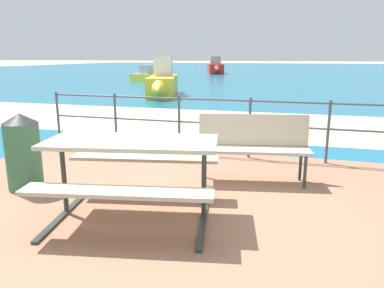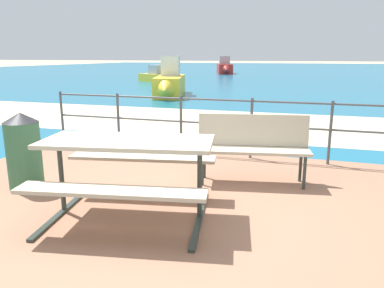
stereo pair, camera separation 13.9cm
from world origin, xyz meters
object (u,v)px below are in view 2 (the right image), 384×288
Objects in this scene: boat_near at (170,83)px; boat_mid at (160,77)px; picnic_table at (128,158)px; park_bench at (253,142)px; trash_bin at (24,150)px; boat_far at (224,67)px.

boat_near is 8.40m from boat_mid.
boat_mid is at bearing -170.09° from boat_near.
picnic_table is 20.64m from boat_mid.
trash_bin is (-2.64, -1.08, -0.05)m from park_bench.
park_bench is at bearing -3.20° from boat_far.
picnic_table is at bearing -5.52° from boat_far.
boat_near reaches higher than boat_mid.
trash_bin is 0.26× the size of boat_mid.
picnic_table is at bearing -136.18° from park_bench.
boat_near is 1.14× the size of boat_mid.
park_bench is (1.02, 1.45, -0.08)m from picnic_table.
park_bench is at bearing 43.88° from picnic_table.
boat_near reaches higher than boat_far.
boat_near is at bearing 98.35° from picnic_table.
boat_near is (-2.42, 11.22, 0.00)m from trash_bin.
boat_near is (-5.07, 10.14, -0.05)m from park_bench.
boat_mid is at bearing 100.92° from picnic_table.
boat_near is 0.79× the size of boat_far.
picnic_table is 1.77m from park_bench.
trash_bin is at bearing -8.21° from boat_far.
boat_mid is 0.69× the size of boat_far.
trash_bin is 0.18× the size of boat_far.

